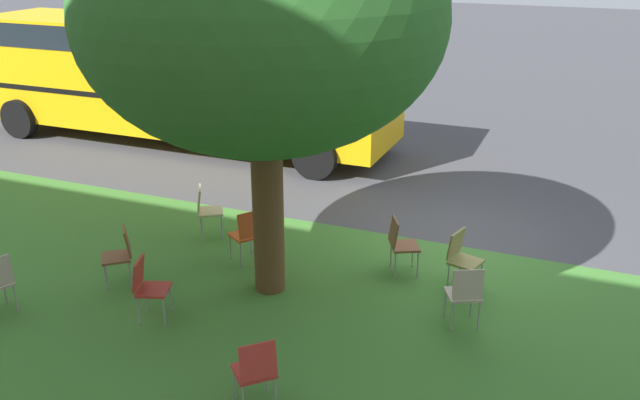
{
  "coord_description": "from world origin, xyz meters",
  "views": [
    {
      "loc": [
        -1.88,
        10.5,
        4.86
      ],
      "look_at": [
        1.66,
        1.89,
        1.17
      ],
      "focal_mm": 38.36,
      "sensor_mm": 36.0,
      "label": 1
    }
  ],
  "objects_px": {
    "chair_3": "(256,369)",
    "chair_4": "(148,284)",
    "chair_2": "(400,242)",
    "chair_6": "(121,252)",
    "chair_5": "(465,292)",
    "chair_0": "(206,207)",
    "school_bus": "(180,70)",
    "street_tree": "(262,19)",
    "chair_8": "(247,232)",
    "chair_7": "(462,256)"
  },
  "relations": [
    {
      "from": "street_tree",
      "to": "chair_2",
      "type": "bearing_deg",
      "value": -143.4
    },
    {
      "from": "chair_3",
      "to": "chair_5",
      "type": "height_order",
      "value": "same"
    },
    {
      "from": "street_tree",
      "to": "chair_2",
      "type": "relative_size",
      "value": 6.33
    },
    {
      "from": "chair_4",
      "to": "chair_6",
      "type": "bearing_deg",
      "value": -35.17
    },
    {
      "from": "chair_5",
      "to": "chair_2",
      "type": "bearing_deg",
      "value": -44.02
    },
    {
      "from": "street_tree",
      "to": "chair_8",
      "type": "relative_size",
      "value": 6.33
    },
    {
      "from": "chair_3",
      "to": "chair_0",
      "type": "bearing_deg",
      "value": -52.45
    },
    {
      "from": "chair_8",
      "to": "chair_4",
      "type": "bearing_deg",
      "value": 77.86
    },
    {
      "from": "street_tree",
      "to": "chair_0",
      "type": "height_order",
      "value": "street_tree"
    },
    {
      "from": "chair_8",
      "to": "school_bus",
      "type": "height_order",
      "value": "school_bus"
    },
    {
      "from": "street_tree",
      "to": "chair_5",
      "type": "distance_m",
      "value": 4.33
    },
    {
      "from": "chair_8",
      "to": "chair_5",
      "type": "bearing_deg",
      "value": 170.39
    },
    {
      "from": "chair_2",
      "to": "chair_8",
      "type": "distance_m",
      "value": 2.35
    },
    {
      "from": "chair_3",
      "to": "chair_6",
      "type": "xyz_separation_m",
      "value": [
        3.12,
        -1.78,
        0.0
      ]
    },
    {
      "from": "chair_6",
      "to": "school_bus",
      "type": "height_order",
      "value": "school_bus"
    },
    {
      "from": "chair_8",
      "to": "school_bus",
      "type": "bearing_deg",
      "value": -49.2
    },
    {
      "from": "chair_3",
      "to": "chair_4",
      "type": "height_order",
      "value": "same"
    },
    {
      "from": "chair_3",
      "to": "chair_8",
      "type": "xyz_separation_m",
      "value": [
        1.75,
        -3.09,
        0.0
      ]
    },
    {
      "from": "chair_8",
      "to": "chair_2",
      "type": "bearing_deg",
      "value": -166.0
    },
    {
      "from": "chair_0",
      "to": "school_bus",
      "type": "distance_m",
      "value": 5.88
    },
    {
      "from": "chair_6",
      "to": "chair_0",
      "type": "bearing_deg",
      "value": -97.46
    },
    {
      "from": "chair_7",
      "to": "school_bus",
      "type": "distance_m",
      "value": 9.23
    },
    {
      "from": "street_tree",
      "to": "chair_7",
      "type": "distance_m",
      "value": 4.31
    },
    {
      "from": "chair_3",
      "to": "chair_6",
      "type": "distance_m",
      "value": 3.6
    },
    {
      "from": "chair_3",
      "to": "chair_5",
      "type": "distance_m",
      "value": 3.04
    },
    {
      "from": "chair_2",
      "to": "chair_6",
      "type": "bearing_deg",
      "value": 27.2
    },
    {
      "from": "chair_2",
      "to": "chair_0",
      "type": "bearing_deg",
      "value": -1.15
    },
    {
      "from": "chair_0",
      "to": "chair_7",
      "type": "bearing_deg",
      "value": 177.46
    },
    {
      "from": "chair_0",
      "to": "school_bus",
      "type": "relative_size",
      "value": 0.08
    },
    {
      "from": "street_tree",
      "to": "chair_6",
      "type": "distance_m",
      "value": 3.96
    },
    {
      "from": "school_bus",
      "to": "chair_2",
      "type": "bearing_deg",
      "value": 145.49
    },
    {
      "from": "chair_4",
      "to": "school_bus",
      "type": "bearing_deg",
      "value": -60.38
    },
    {
      "from": "chair_3",
      "to": "chair_4",
      "type": "xyz_separation_m",
      "value": [
        2.17,
        -1.11,
        0.0
      ]
    },
    {
      "from": "chair_0",
      "to": "chair_8",
      "type": "height_order",
      "value": "same"
    },
    {
      "from": "chair_4",
      "to": "chair_8",
      "type": "xyz_separation_m",
      "value": [
        -0.43,
        -1.98,
        0.0
      ]
    },
    {
      "from": "street_tree",
      "to": "chair_0",
      "type": "bearing_deg",
      "value": -34.73
    },
    {
      "from": "street_tree",
      "to": "chair_7",
      "type": "bearing_deg",
      "value": -157.39
    },
    {
      "from": "chair_4",
      "to": "chair_8",
      "type": "distance_m",
      "value": 2.02
    },
    {
      "from": "chair_5",
      "to": "school_bus",
      "type": "relative_size",
      "value": 0.08
    },
    {
      "from": "chair_2",
      "to": "school_bus",
      "type": "distance_m",
      "value": 8.37
    },
    {
      "from": "chair_5",
      "to": "chair_6",
      "type": "height_order",
      "value": "same"
    },
    {
      "from": "chair_2",
      "to": "chair_3",
      "type": "relative_size",
      "value": 1.0
    },
    {
      "from": "chair_5",
      "to": "school_bus",
      "type": "distance_m",
      "value": 10.01
    },
    {
      "from": "chair_0",
      "to": "chair_3",
      "type": "height_order",
      "value": "same"
    },
    {
      "from": "chair_4",
      "to": "chair_0",
      "type": "bearing_deg",
      "value": -75.16
    },
    {
      "from": "chair_7",
      "to": "school_bus",
      "type": "xyz_separation_m",
      "value": [
        7.77,
        -4.82,
        1.24
      ]
    },
    {
      "from": "chair_2",
      "to": "chair_3",
      "type": "bearing_deg",
      "value": 81.71
    },
    {
      "from": "chair_6",
      "to": "chair_7",
      "type": "relative_size",
      "value": 1.0
    },
    {
      "from": "chair_3",
      "to": "street_tree",
      "type": "bearing_deg",
      "value": -66.82
    },
    {
      "from": "chair_8",
      "to": "school_bus",
      "type": "relative_size",
      "value": 0.08
    }
  ]
}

